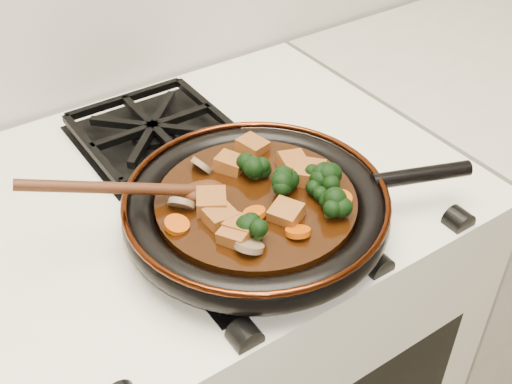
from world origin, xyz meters
TOP-DOWN VIEW (x-y plane):
  - stove at (0.00, 1.69)m, footprint 0.76×0.60m
  - burner_grate_front at (0.00, 1.55)m, footprint 0.23×0.23m
  - burner_grate_back at (0.00, 1.83)m, footprint 0.23×0.23m
  - skillet at (0.01, 1.55)m, footprint 0.46×0.35m
  - braising_sauce at (0.01, 1.55)m, footprint 0.26×0.26m
  - tofu_cube_0 at (0.02, 1.62)m, footprint 0.05×0.05m
  - tofu_cube_1 at (-0.05, 1.54)m, footprint 0.04×0.03m
  - tofu_cube_2 at (0.07, 1.64)m, footprint 0.05×0.05m
  - tofu_cube_3 at (-0.04, 1.51)m, footprint 0.05×0.05m
  - tofu_cube_4 at (0.02, 1.50)m, footprint 0.05×0.05m
  - tofu_cube_5 at (0.09, 1.55)m, footprint 0.06×0.06m
  - tofu_cube_6 at (0.09, 1.58)m, footprint 0.05×0.05m
  - tofu_cube_7 at (-0.05, 1.57)m, footprint 0.05×0.06m
  - tofu_cube_8 at (-0.05, 1.50)m, footprint 0.05×0.05m
  - broccoli_floret_0 at (0.05, 1.54)m, footprint 0.08×0.08m
  - broccoli_floret_1 at (0.09, 1.51)m, footprint 0.07×0.07m
  - broccoli_floret_2 at (0.04, 1.59)m, footprint 0.08×0.09m
  - broccoli_floret_3 at (-0.03, 1.49)m, footprint 0.07×0.07m
  - broccoli_floret_4 at (0.07, 1.47)m, footprint 0.08×0.07m
  - broccoli_floret_5 at (0.10, 1.53)m, footprint 0.08×0.08m
  - carrot_coin_0 at (0.09, 1.54)m, footprint 0.03×0.03m
  - carrot_coin_1 at (0.10, 1.48)m, footprint 0.03×0.03m
  - carrot_coin_2 at (-0.10, 1.56)m, footprint 0.03×0.03m
  - carrot_coin_3 at (0.08, 1.55)m, footprint 0.03×0.03m
  - carrot_coin_4 at (0.01, 1.47)m, footprint 0.03×0.03m
  - carrot_coin_5 at (-0.01, 1.52)m, footprint 0.03×0.03m
  - mushroom_slice_0 at (-0.08, 1.59)m, footprint 0.04×0.04m
  - mushroom_slice_1 at (-0.02, 1.64)m, footprint 0.03×0.04m
  - mushroom_slice_2 at (-0.05, 1.48)m, footprint 0.05×0.05m
  - wooden_spoon at (-0.10, 1.62)m, footprint 0.15×0.07m

SIDE VIEW (x-z plane):
  - stove at x=0.00m, z-range 0.00..0.90m
  - burner_grate_front at x=0.00m, z-range 0.90..0.93m
  - burner_grate_back at x=0.00m, z-range 0.90..0.93m
  - skillet at x=0.01m, z-range 0.92..0.97m
  - braising_sauce at x=0.01m, z-range 0.94..0.96m
  - carrot_coin_0 at x=0.09m, z-range 0.96..0.97m
  - carrot_coin_1 at x=0.10m, z-range 0.96..0.97m
  - carrot_coin_2 at x=-0.10m, z-range 0.96..0.97m
  - carrot_coin_3 at x=0.08m, z-range 0.96..0.97m
  - carrot_coin_4 at x=0.01m, z-range 0.95..0.97m
  - carrot_coin_5 at x=-0.01m, z-range 0.96..0.97m
  - mushroom_slice_0 at x=-0.08m, z-range 0.95..0.98m
  - mushroom_slice_1 at x=-0.02m, z-range 0.95..0.98m
  - mushroom_slice_2 at x=-0.05m, z-range 0.95..0.98m
  - tofu_cube_2 at x=0.07m, z-range 0.95..0.98m
  - tofu_cube_8 at x=-0.05m, z-range 0.96..0.98m
  - tofu_cube_3 at x=-0.04m, z-range 0.95..0.98m
  - tofu_cube_6 at x=0.09m, z-range 0.95..0.98m
  - tofu_cube_1 at x=-0.05m, z-range 0.96..0.98m
  - tofu_cube_4 at x=0.02m, z-range 0.95..0.98m
  - tofu_cube_0 at x=0.02m, z-range 0.95..0.98m
  - tofu_cube_5 at x=0.09m, z-range 0.95..0.98m
  - tofu_cube_7 at x=-0.05m, z-range 0.96..0.98m
  - broccoli_floret_3 at x=-0.03m, z-range 0.94..1.00m
  - broccoli_floret_1 at x=0.09m, z-range 0.93..1.00m
  - broccoli_floret_2 at x=0.04m, z-range 0.94..1.00m
  - broccoli_floret_4 at x=0.07m, z-range 0.94..1.01m
  - broccoli_floret_5 at x=0.10m, z-range 0.93..1.01m
  - broccoli_floret_0 at x=0.05m, z-range 0.93..1.01m
  - wooden_spoon at x=-0.10m, z-range 0.86..1.10m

